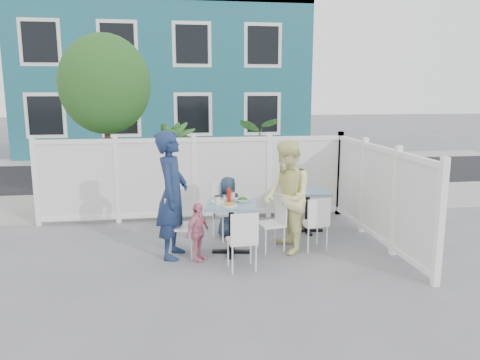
{
  "coord_description": "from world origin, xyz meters",
  "views": [
    {
      "loc": [
        -0.32,
        -6.44,
        2.49
      ],
      "look_at": [
        0.75,
        0.81,
        1.07
      ],
      "focal_mm": 35.0,
      "sensor_mm": 36.0,
      "label": 1
    }
  ],
  "objects": [
    {
      "name": "fence_back",
      "position": [
        0.1,
        2.4,
        0.78
      ],
      "size": [
        5.86,
        0.08,
        1.6
      ],
      "color": "white",
      "rests_on": "ground"
    },
    {
      "name": "chair_near",
      "position": [
        0.62,
        -0.34,
        0.5
      ],
      "size": [
        0.41,
        0.4,
        0.85
      ],
      "rotation": [
        0.0,
        0.0,
        0.07
      ],
      "color": "white",
      "rests_on": "ground"
    },
    {
      "name": "main_table",
      "position": [
        0.55,
        0.41,
        0.62
      ],
      "size": [
        0.87,
        0.87,
        0.79
      ],
      "rotation": [
        0.0,
        0.0,
        -0.17
      ],
      "color": "teal",
      "rests_on": "ground"
    },
    {
      "name": "man",
      "position": [
        -0.33,
        0.4,
        0.96
      ],
      "size": [
        0.61,
        0.79,
        1.91
      ],
      "primitive_type": "imported",
      "rotation": [
        0.0,
        0.0,
        1.33
      ],
      "color": "#19294C",
      "rests_on": "ground"
    },
    {
      "name": "woman",
      "position": [
        1.41,
        0.38,
        0.87
      ],
      "size": [
        0.73,
        0.9,
        1.74
      ],
      "primitive_type": "imported",
      "rotation": [
        0.0,
        0.0,
        -1.49
      ],
      "color": "#ECE749",
      "rests_on": "ground"
    },
    {
      "name": "potted_shrub_b",
      "position": [
        1.76,
        3.0,
        0.93
      ],
      "size": [
        1.83,
        1.63,
        1.86
      ],
      "primitive_type": "imported",
      "rotation": [
        0.0,
        0.0,
        3.03
      ],
      "color": "#194315",
      "rests_on": "ground"
    },
    {
      "name": "chair_spare",
      "position": [
        1.88,
        0.36,
        0.49
      ],
      "size": [
        0.45,
        0.44,
        0.85
      ],
      "rotation": [
        0.0,
        0.0,
        0.2
      ],
      "color": "white",
      "rests_on": "ground"
    },
    {
      "name": "building",
      "position": [
        -0.5,
        14.0,
        3.0
      ],
      "size": [
        11.0,
        6.0,
        6.0
      ],
      "color": "#1B626A",
      "rests_on": "ground"
    },
    {
      "name": "chair_right",
      "position": [
        1.26,
        0.49,
        0.5
      ],
      "size": [
        0.45,
        0.46,
        0.86
      ],
      "rotation": [
        0.0,
        0.0,
        1.79
      ],
      "color": "white",
      "rests_on": "ground"
    },
    {
      "name": "coffee_cup_a",
      "position": [
        0.34,
        0.34,
        0.86
      ],
      "size": [
        0.09,
        0.09,
        0.13
      ],
      "primitive_type": "cylinder",
      "color": "beige",
      "rests_on": "main_table"
    },
    {
      "name": "ketchup_bottle",
      "position": [
        0.53,
        0.49,
        0.89
      ],
      "size": [
        0.06,
        0.06,
        0.19
      ],
      "primitive_type": "cylinder",
      "color": "red",
      "rests_on": "main_table"
    },
    {
      "name": "toddler",
      "position": [
        0.02,
        0.17,
        0.44
      ],
      "size": [
        0.49,
        0.53,
        0.87
      ],
      "primitive_type": "imported",
      "rotation": [
        0.0,
        0.0,
        0.89
      ],
      "color": "pink",
      "rests_on": "ground"
    },
    {
      "name": "chair_left",
      "position": [
        -0.29,
        0.43,
        0.55
      ],
      "size": [
        0.46,
        0.48,
        0.94
      ],
      "rotation": [
        0.0,
        0.0,
        -1.71
      ],
      "color": "white",
      "rests_on": "ground"
    },
    {
      "name": "plate_main",
      "position": [
        0.51,
        0.25,
        0.8
      ],
      "size": [
        0.23,
        0.23,
        0.01
      ],
      "primitive_type": "cylinder",
      "color": "white",
      "rests_on": "main_table"
    },
    {
      "name": "boy",
      "position": [
        0.61,
        1.3,
        0.52
      ],
      "size": [
        0.56,
        0.43,
        1.04
      ],
      "primitive_type": "imported",
      "rotation": [
        0.0,
        0.0,
        3.35
      ],
      "color": "#223549",
      "rests_on": "ground"
    },
    {
      "name": "street",
      "position": [
        0.0,
        7.5,
        0.0
      ],
      "size": [
        24.0,
        5.0,
        0.01
      ],
      "primitive_type": "cube",
      "color": "black",
      "rests_on": "ground"
    },
    {
      "name": "far_sidewalk",
      "position": [
        0.0,
        10.6,
        0.01
      ],
      "size": [
        24.0,
        1.6,
        0.01
      ],
      "primitive_type": "cube",
      "color": "gray",
      "rests_on": "ground"
    },
    {
      "name": "near_sidewalk",
      "position": [
        0.0,
        3.8,
        0.01
      ],
      "size": [
        24.0,
        2.6,
        0.01
      ],
      "primitive_type": "cube",
      "color": "gray",
      "rests_on": "ground"
    },
    {
      "name": "spare_table",
      "position": [
        2.03,
        1.33,
        0.58
      ],
      "size": [
        0.77,
        0.77,
        0.75
      ],
      "rotation": [
        0.0,
        0.0,
        -0.09
      ],
      "color": "teal",
      "rests_on": "ground"
    },
    {
      "name": "salt_shaker",
      "position": [
        0.48,
        0.63,
        0.83
      ],
      "size": [
        0.03,
        0.03,
        0.07
      ],
      "primitive_type": "cylinder",
      "color": "white",
      "rests_on": "main_table"
    },
    {
      "name": "potted_shrub_a",
      "position": [
        -0.35,
        3.1,
        0.92
      ],
      "size": [
        1.4,
        1.4,
        1.84
      ],
      "primitive_type": "imported",
      "rotation": [
        0.0,
        0.0,
        5.77
      ],
      "color": "#194315",
      "rests_on": "ground"
    },
    {
      "name": "utility_cabinet",
      "position": [
        -2.04,
        4.0,
        0.64
      ],
      "size": [
        0.72,
        0.54,
        1.28
      ],
      "primitive_type": "cube",
      "rotation": [
        0.0,
        0.0,
        -0.06
      ],
      "color": "gold",
      "rests_on": "ground"
    },
    {
      "name": "plate_side",
      "position": [
        0.35,
        0.51,
        0.8
      ],
      "size": [
        0.21,
        0.21,
        0.01
      ],
      "primitive_type": "cylinder",
      "color": "white",
      "rests_on": "main_table"
    },
    {
      "name": "fence_right",
      "position": [
        3.0,
        0.6,
        0.78
      ],
      "size": [
        0.08,
        3.66,
        1.6
      ],
      "rotation": [
        0.0,
        0.0,
        1.57
      ],
      "color": "white",
      "rests_on": "ground"
    },
    {
      "name": "salad_bowl",
      "position": [
        0.74,
        0.46,
        0.82
      ],
      "size": [
        0.21,
        0.21,
        0.05
      ],
      "primitive_type": "imported",
      "color": "white",
      "rests_on": "main_table"
    },
    {
      "name": "tree",
      "position": [
        -1.6,
        3.3,
        2.59
      ],
      "size": [
        1.8,
        1.62,
        3.59
      ],
      "color": "#382316",
      "rests_on": "ground"
    },
    {
      "name": "coffee_cup_b",
      "position": [
        0.59,
        0.61,
        0.86
      ],
      "size": [
        0.09,
        0.09,
        0.13
      ],
      "primitive_type": "cylinder",
      "color": "beige",
      "rests_on": "main_table"
    },
    {
      "name": "pepper_shaker",
      "position": [
        0.48,
        0.64,
        0.83
      ],
      "size": [
        0.03,
        0.03,
        0.06
      ],
      "primitive_type": "cylinder",
      "color": "black",
      "rests_on": "main_table"
    },
    {
      "name": "ground",
      "position": [
        0.0,
        0.0,
        0.0
      ],
      "size": [
        80.0,
        80.0,
        0.0
      ],
      "primitive_type": "plane",
      "color": "slate"
    },
    {
      "name": "chair_back",
      "position": [
        0.56,
        1.23,
        0.55
      ],
      "size": [
        0.55,
        0.54,
        0.95
      ],
      "rotation": [
        0.0,
        0.0,
        3.51
      ],
      "color": "white",
      "rests_on": "ground"
    }
  ]
}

